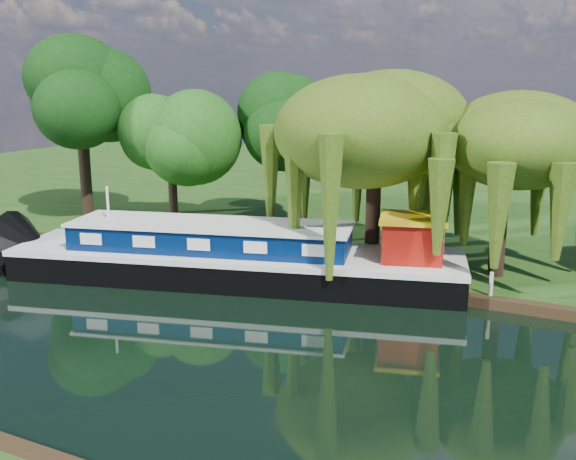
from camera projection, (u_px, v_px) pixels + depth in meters
The scene contains 11 objects.
ground at pixel (348, 372), 20.41m from camera, with size 120.00×120.00×0.00m, color black.
far_bank at pixel (505, 197), 50.05m from camera, with size 120.00×52.00×0.45m, color #1D3D10.
dutch_barge at pixel (239, 257), 29.67m from camera, with size 21.32×9.89×4.39m.
red_dinghy at pixel (246, 284), 29.31m from camera, with size 2.13×2.99×0.62m, color #96110A.
willow_left at pixel (375, 133), 29.71m from camera, with size 7.20×7.20×8.62m.
willow_right at pixel (504, 157), 27.93m from camera, with size 6.04×6.04×7.36m.
tree_far_left at pixel (171, 137), 38.10m from camera, with size 4.87×4.87×7.85m.
tree_far_back at pixel (80, 105), 40.04m from camera, with size 6.12×6.12×10.30m.
tree_far_mid at pixel (299, 129), 38.57m from camera, with size 5.11×5.11×8.36m.
lamppost at pixel (444, 232), 28.82m from camera, with size 0.36×0.36×2.56m.
mooring_posts at pixel (408, 273), 27.75m from camera, with size 19.16×0.16×1.00m.
Camera 1 is at (6.64, -17.75, 9.05)m, focal length 40.00 mm.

